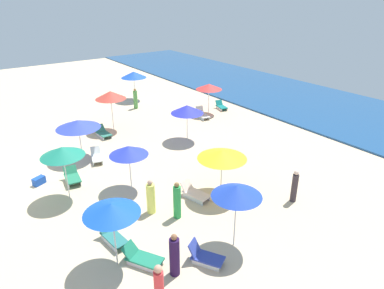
# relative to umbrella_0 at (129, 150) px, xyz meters

# --- Properties ---
(ocean) EXTENTS (60.00, 10.94, 0.12)m
(ocean) POSITION_rel_umbrella_0_xyz_m (-4.20, 18.77, -1.98)
(ocean) COLOR navy
(ocean) RESTS_ON ground_plane
(umbrella_0) EXTENTS (1.85, 1.85, 2.27)m
(umbrella_0) POSITION_rel_umbrella_0_xyz_m (0.00, 0.00, 0.00)
(umbrella_0) COLOR silver
(umbrella_0) RESTS_ON ground_plane
(umbrella_1) EXTENTS (2.06, 2.06, 2.35)m
(umbrella_1) POSITION_rel_umbrella_0_xyz_m (-3.28, 5.67, 0.04)
(umbrella_1) COLOR silver
(umbrella_1) RESTS_ON ground_plane
(umbrella_2) EXTENTS (2.05, 2.05, 2.74)m
(umbrella_2) POSITION_rel_umbrella_0_xyz_m (-7.77, 2.59, 0.43)
(umbrella_2) COLOR silver
(umbrella_2) RESTS_ON ground_plane
(lounge_chair_2_0) EXTENTS (1.43, 0.70, 0.66)m
(lounge_chair_2_0) POSITION_rel_umbrella_0_xyz_m (-7.04, 1.51, -1.79)
(lounge_chair_2_0) COLOR silver
(lounge_chair_2_0) RESTS_ON ground_plane
(umbrella_3) EXTENTS (2.47, 2.47, 2.27)m
(umbrella_3) POSITION_rel_umbrella_0_xyz_m (-4.83, -0.71, -0.00)
(umbrella_3) COLOR silver
(umbrella_3) RESTS_ON ground_plane
(lounge_chair_3_0) EXTENTS (1.44, 0.89, 0.65)m
(lounge_chair_3_0) POSITION_rel_umbrella_0_xyz_m (-3.85, -0.22, -1.79)
(lounge_chair_3_0) COLOR silver
(lounge_chair_3_0) RESTS_ON ground_plane
(umbrella_4) EXTENTS (2.19, 2.19, 2.49)m
(umbrella_4) POSITION_rel_umbrella_0_xyz_m (-13.34, 7.17, 0.18)
(umbrella_4) COLOR silver
(umbrella_4) RESTS_ON ground_plane
(umbrella_5) EXTENTS (1.84, 1.84, 2.62)m
(umbrella_5) POSITION_rel_umbrella_0_xyz_m (6.01, 1.25, 0.35)
(umbrella_5) COLOR silver
(umbrella_5) RESTS_ON ground_plane
(lounge_chair_5_0) EXTENTS (1.36, 1.12, 0.75)m
(lounge_chair_5_0) POSITION_rel_umbrella_0_xyz_m (6.09, -0.21, -1.78)
(lounge_chair_5_0) COLOR silver
(lounge_chair_5_0) RESTS_ON ground_plane
(umbrella_6) EXTENTS (2.00, 2.00, 2.35)m
(umbrella_6) POSITION_rel_umbrella_0_xyz_m (-6.62, 10.08, 0.10)
(umbrella_6) COLOR silver
(umbrella_6) RESTS_ON ground_plane
(lounge_chair_6_0) EXTENTS (1.31, 0.83, 0.63)m
(lounge_chair_6_0) POSITION_rel_umbrella_0_xyz_m (-6.83, 11.57, -1.80)
(lounge_chair_6_0) COLOR silver
(lounge_chair_6_0) RESTS_ON ground_plane
(lounge_chair_6_1) EXTENTS (1.46, 0.84, 0.77)m
(lounge_chair_6_1) POSITION_rel_umbrella_0_xyz_m (-6.09, 9.07, -1.79)
(lounge_chair_6_1) COLOR silver
(lounge_chair_6_1) RESTS_ON ground_plane
(umbrella_7) EXTENTS (2.28, 2.28, 2.27)m
(umbrella_7) POSITION_rel_umbrella_0_xyz_m (2.94, 3.22, 0.03)
(umbrella_7) COLOR silver
(umbrella_7) RESTS_ON ground_plane
(lounge_chair_7_0) EXTENTS (1.52, 0.91, 0.70)m
(lounge_chair_7_0) POSITION_rel_umbrella_0_xyz_m (2.52, 1.98, -1.77)
(lounge_chair_7_0) COLOR silver
(lounge_chair_7_0) RESTS_ON ground_plane
(umbrella_8) EXTENTS (1.92, 1.92, 2.51)m
(umbrella_8) POSITION_rel_umbrella_0_xyz_m (4.32, -2.76, 0.28)
(umbrella_8) COLOR silver
(umbrella_8) RESTS_ON ground_plane
(lounge_chair_8_0) EXTENTS (1.43, 0.70, 0.64)m
(lounge_chair_8_0) POSITION_rel_umbrella_0_xyz_m (3.17, -2.39, -1.79)
(lounge_chair_8_0) COLOR silver
(lounge_chair_8_0) RESTS_ON ground_plane
(lounge_chair_8_1) EXTENTS (1.54, 1.25, 0.63)m
(lounge_chair_8_1) POSITION_rel_umbrella_0_xyz_m (4.82, -2.04, -1.81)
(lounge_chair_8_1) COLOR silver
(lounge_chair_8_1) RESTS_ON ground_plane
(umbrella_9) EXTENTS (1.94, 1.94, 2.58)m
(umbrella_9) POSITION_rel_umbrella_0_xyz_m (-0.98, -2.72, 0.32)
(umbrella_9) COLOR silver
(umbrella_9) RESTS_ON ground_plane
(lounge_chair_9_0) EXTENTS (1.38, 0.84, 0.67)m
(lounge_chair_9_0) POSITION_rel_umbrella_0_xyz_m (-2.28, -2.13, -1.76)
(lounge_chair_9_0) COLOR silver
(lounge_chair_9_0) RESTS_ON ground_plane
(beachgoer_0) EXTENTS (0.36, 0.36, 1.58)m
(beachgoer_0) POSITION_rel_umbrella_0_xyz_m (5.37, 5.49, -1.29)
(beachgoer_0) COLOR #392F35
(beachgoer_0) RESTS_ON ground_plane
(beachgoer_1) EXTENTS (0.37, 0.37, 1.66)m
(beachgoer_1) POSITION_rel_umbrella_0_xyz_m (-11.08, 6.05, -1.26)
(beachgoer_1) COLOR #519948
(beachgoer_1) RESTS_ON ground_plane
(beachgoer_2) EXTENTS (0.35, 0.35, 1.65)m
(beachgoer_2) POSITION_rel_umbrella_0_xyz_m (5.93, -1.38, -1.27)
(beachgoer_2) COLOR #27133E
(beachgoer_2) RESTS_ON ground_plane
(beachgoer_3) EXTENTS (0.44, 0.44, 1.70)m
(beachgoer_3) POSITION_rel_umbrella_0_xyz_m (3.29, 0.50, -1.24)
(beachgoer_3) COLOR green
(beachgoer_3) RESTS_ON ground_plane
(beachgoer_4) EXTENTS (0.39, 0.39, 1.59)m
(beachgoer_4) POSITION_rel_umbrella_0_xyz_m (2.31, -0.21, -1.30)
(beachgoer_4) COLOR #EFF269
(beachgoer_4) RESTS_ON ground_plane
(beachgoer_5) EXTENTS (0.38, 0.38, 1.54)m
(beachgoer_5) POSITION_rel_umbrella_0_xyz_m (6.72, -2.46, -1.30)
(beachgoer_5) COLOR #E3393E
(beachgoer_5) RESTS_ON ground_plane
(cooler_box_0) EXTENTS (0.55, 0.68, 0.38)m
(cooler_box_0) POSITION_rel_umbrella_0_xyz_m (-3.06, -3.55, -1.85)
(cooler_box_0) COLOR blue
(cooler_box_0) RESTS_ON ground_plane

